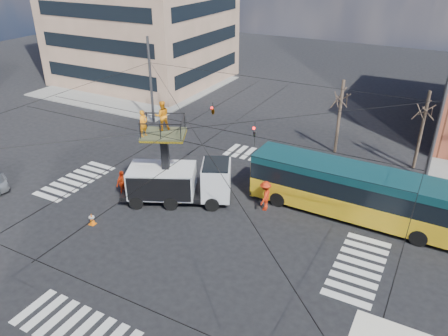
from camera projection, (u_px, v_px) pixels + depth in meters
ground at (195, 217)px, 26.96m from camera, size 120.00×120.00×0.00m
sidewalk_nw at (138, 86)px, 52.30m from camera, size 18.00×18.00×0.12m
crosswalks at (195, 217)px, 26.96m from camera, size 22.40×22.40×0.02m
overhead_network at (195, 151)px, 25.37m from camera, size 24.24×24.24×8.00m
tree_a at (342, 97)px, 33.36m from camera, size 2.00×2.00×6.00m
tree_b at (426, 110)px, 30.83m from camera, size 2.00×2.00×6.00m
utility_truck at (179, 172)px, 27.82m from camera, size 7.31×5.10×6.60m
city_bus at (356, 192)px, 26.27m from camera, size 13.08×2.86×3.20m
traffic_cone at (92, 219)px, 26.09m from camera, size 0.36×0.36×0.76m
worker_ground at (122, 183)px, 28.93m from camera, size 0.47×1.07×1.81m
flagger at (265, 196)px, 27.30m from camera, size 0.86×1.35×1.98m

